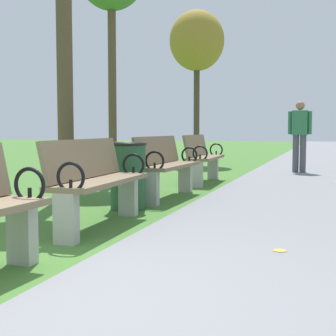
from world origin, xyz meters
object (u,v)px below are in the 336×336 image
object	(u,v)px
park_bench_3	(166,165)
trash_bin	(128,176)
park_bench_2	(96,180)
pedestrian_walking	(300,133)
tree_3	(197,42)
park_bench_4	(203,157)

from	to	relation	value
park_bench_3	trash_bin	xyz separation A→B (m)	(-0.15, -1.08, -0.06)
park_bench_2	pedestrian_walking	bearing A→B (deg)	77.43
park_bench_2	trash_bin	distance (m)	1.18
park_bench_3	tree_3	distance (m)	7.96
park_bench_2	pedestrian_walking	size ratio (longest dim) A/B	0.99
tree_3	pedestrian_walking	world-z (taller)	tree_3
pedestrian_walking	trash_bin	xyz separation A→B (m)	(-1.74, -5.96, -0.50)
tree_3	park_bench_3	bearing A→B (deg)	-78.56
trash_bin	park_bench_3	bearing A→B (deg)	82.25
park_bench_4	tree_3	xyz separation A→B (m)	(-1.46, 5.05, 3.03)
park_bench_3	pedestrian_walking	bearing A→B (deg)	71.95
trash_bin	park_bench_2	bearing A→B (deg)	-82.84
park_bench_2	pedestrian_walking	world-z (taller)	pedestrian_walking
park_bench_3	pedestrian_walking	xyz separation A→B (m)	(1.59, 4.88, 0.44)
pedestrian_walking	trash_bin	size ratio (longest dim) A/B	1.93
pedestrian_walking	park_bench_3	bearing A→B (deg)	-108.05
pedestrian_walking	park_bench_4	bearing A→B (deg)	-120.36
park_bench_3	pedestrian_walking	distance (m)	5.15
park_bench_3	park_bench_4	distance (m)	2.16
park_bench_3	trash_bin	bearing A→B (deg)	-97.75
tree_3	pedestrian_walking	xyz separation A→B (m)	(3.05, -2.34, -2.59)
pedestrian_walking	park_bench_2	bearing A→B (deg)	-102.57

